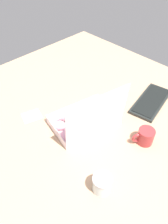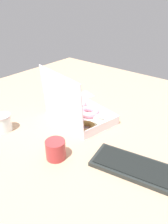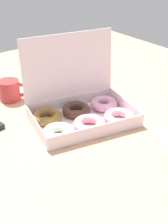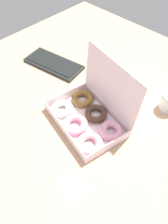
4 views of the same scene
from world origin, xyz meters
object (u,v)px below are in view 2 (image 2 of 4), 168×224
Objects in this scene: keyboard at (135,167)px; donut_box at (79,113)px; glass_jar at (3,123)px; coffee_mug at (55,149)px.

donut_box is at bearing -20.60° from keyboard.
donut_box reaches higher than glass_jar.
glass_jar reaches higher than coffee_mug.
donut_box is at bearing -66.86° from coffee_mug.
coffee_mug is at bearing 26.46° from keyboard.
glass_jar is (35.46, 2.21, 0.06)cm from coffee_mug.
donut_box is 1.11× the size of keyboard.
donut_box is 45.99cm from keyboard.
keyboard is at bearing 159.40° from donut_box.
coffee_mug is (-13.23, 30.97, 0.82)cm from donut_box.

